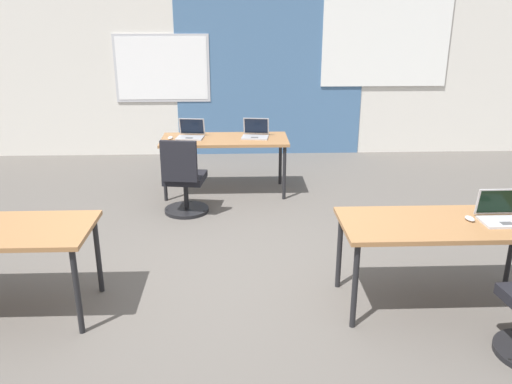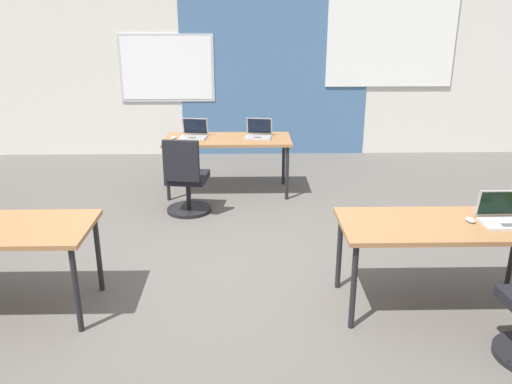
# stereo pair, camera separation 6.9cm
# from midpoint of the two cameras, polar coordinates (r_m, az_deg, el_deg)

# --- Properties ---
(ground_plane) EXTENTS (24.00, 24.00, 0.00)m
(ground_plane) POSITION_cam_midpoint_polar(r_m,az_deg,el_deg) (4.80, -4.23, -8.75)
(ground_plane) COLOR #56514C
(back_wall_assembly) EXTENTS (10.00, 0.27, 2.80)m
(back_wall_assembly) POSITION_cam_midpoint_polar(r_m,az_deg,el_deg) (8.46, -3.29, 13.65)
(back_wall_assembly) COLOR silver
(back_wall_assembly) RESTS_ON ground
(desk_near_right) EXTENTS (1.60, 0.70, 0.72)m
(desk_near_right) POSITION_cam_midpoint_polar(r_m,az_deg,el_deg) (4.26, 19.54, -3.85)
(desk_near_right) COLOR olive
(desk_near_right) RESTS_ON ground
(desk_far_center) EXTENTS (1.60, 0.70, 0.72)m
(desk_far_center) POSITION_cam_midpoint_polar(r_m,az_deg,el_deg) (6.62, -3.77, 5.42)
(desk_far_center) COLOR olive
(desk_far_center) RESTS_ON ground
(laptop_far_right) EXTENTS (0.37, 0.33, 0.23)m
(laptop_far_right) POSITION_cam_midpoint_polar(r_m,az_deg,el_deg) (6.65, -0.36, 6.48)
(laptop_far_right) COLOR #9E9EA3
(laptop_far_right) RESTS_ON desk_far_center
(laptop_far_left) EXTENTS (0.36, 0.33, 0.23)m
(laptop_far_left) POSITION_cam_midpoint_polar(r_m,az_deg,el_deg) (6.68, -7.50, 6.38)
(laptop_far_left) COLOR #9E9EA3
(laptop_far_left) RESTS_ON desk_far_center
(mouse_far_left) EXTENTS (0.07, 0.11, 0.03)m
(mouse_far_left) POSITION_cam_midpoint_polar(r_m,az_deg,el_deg) (6.65, -9.69, 5.91)
(mouse_far_left) COLOR silver
(mouse_far_left) RESTS_ON desk_far_center
(chair_far_left) EXTENTS (0.52, 0.57, 0.92)m
(chair_far_left) POSITION_cam_midpoint_polar(r_m,az_deg,el_deg) (6.01, -8.25, 0.96)
(chair_far_left) COLOR black
(chair_far_left) RESTS_ON ground
(laptop_near_right_end) EXTENTS (0.33, 0.27, 0.24)m
(laptop_near_right_end) POSITION_cam_midpoint_polar(r_m,az_deg,el_deg) (4.40, 24.97, -2.28)
(laptop_near_right_end) COLOR #B7B7BC
(laptop_near_right_end) RESTS_ON desk_near_right
(mouse_near_right_end) EXTENTS (0.08, 0.11, 0.03)m
(mouse_near_right_end) POSITION_cam_midpoint_polar(r_m,az_deg,el_deg) (4.32, 22.06, -2.73)
(mouse_near_right_end) COLOR #B2B2B7
(mouse_near_right_end) RESTS_ON desk_near_right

